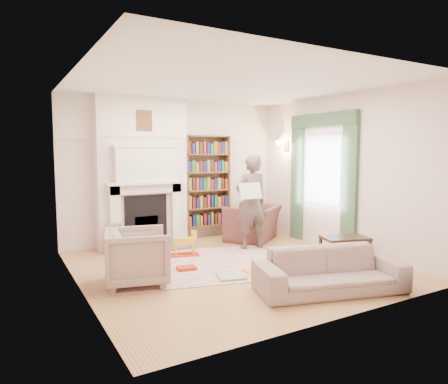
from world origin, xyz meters
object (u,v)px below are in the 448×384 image
armchair_reading (253,223)px  armchair_left (137,257)px  bookcase (207,181)px  coffee_table (345,251)px  sofa (330,271)px  man_reading (251,202)px  rocking_horse (184,244)px  paraffin_heater (114,239)px

armchair_reading → armchair_left: (-2.88, -1.50, 0.03)m
bookcase → coffee_table: (0.96, -2.91, -0.95)m
coffee_table → armchair_left: bearing=-175.6°
bookcase → armchair_reading: 1.28m
sofa → man_reading: size_ratio=1.09×
man_reading → coffee_table: (0.71, -1.62, -0.64)m
man_reading → rocking_horse: man_reading is taller
bookcase → man_reading: size_ratio=1.07×
armchair_reading → coffee_table: bearing=59.8°
bookcase → man_reading: bookcase is taller
armchair_reading → man_reading: bearing=16.2°
sofa → man_reading: bearing=97.1°
man_reading → sofa: bearing=84.7°
bookcase → sofa: bookcase is taller
armchair_reading → coffee_table: 2.24m
armchair_left → man_reading: (2.43, 0.90, 0.49)m
armchair_reading → paraffin_heater: bearing=-41.6°
bookcase → coffee_table: 3.21m
coffee_table → rocking_horse: (-2.02, 1.70, -0.00)m
coffee_table → armchair_reading: bearing=113.9°
man_reading → paraffin_heater: (-2.31, 0.83, -0.59)m
rocking_horse → bookcase: bearing=66.2°
man_reading → armchair_left: bearing=24.0°
paraffin_heater → rocking_horse: 1.24m
armchair_left → sofa: (2.05, -1.51, -0.10)m
paraffin_heater → rocking_horse: (1.00, -0.74, -0.05)m
armchair_left → man_reading: size_ratio=0.48×
man_reading → paraffin_heater: 2.52m
armchair_reading → paraffin_heater: (-2.76, 0.23, -0.07)m
armchair_left → coffee_table: (3.14, -0.71, -0.15)m
bookcase → man_reading: 1.35m
paraffin_heater → armchair_left: bearing=-94.1°
armchair_left → paraffin_heater: 1.74m
armchair_left → rocking_horse: armchair_left is taller
bookcase → rocking_horse: (-1.05, -1.20, -0.95)m
armchair_reading → sofa: armchair_reading is taller
armchair_reading → man_reading: (-0.45, -0.60, 0.52)m
bookcase → rocking_horse: bookcase is taller
paraffin_heater → rocking_horse: paraffin_heater is taller
bookcase → armchair_reading: bookcase is taller
sofa → coffee_table: (1.09, 0.79, -0.05)m
bookcase → sofa: size_ratio=0.98×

